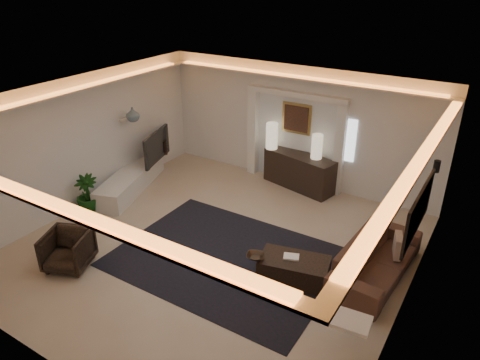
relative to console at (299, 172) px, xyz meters
The scene contains 33 objects.
floor 3.27m from the console, 94.51° to the right, with size 7.00×7.00×0.00m, color #B6A890.
ceiling 4.10m from the console, 94.51° to the right, with size 7.00×7.00×0.00m, color white.
wall_back 1.11m from the console, 133.93° to the left, with size 7.00×7.00×0.00m, color silver.
wall_front 6.82m from the console, 92.17° to the right, with size 7.00×7.00×0.00m, color silver.
wall_left 5.07m from the console, 139.25° to the right, with size 7.00×7.00×0.00m, color silver.
wall_right 4.70m from the console, 44.91° to the right, with size 7.00×7.00×0.00m, color silver.
cove_soffit 3.93m from the console, 94.51° to the right, with size 7.00×7.00×0.04m, color silver.
daylight_slit 1.47m from the console, 12.60° to the left, with size 0.25×0.03×1.00m, color white.
area_rug 3.46m from the console, 87.58° to the right, with size 4.00×3.00×0.01m, color black.
pilaster_left 1.58m from the console, behind, with size 0.22×0.20×2.20m, color silver.
pilaster_right 1.15m from the console, 10.43° to the left, with size 0.22×0.20×2.20m, color silver.
alcove_header 1.87m from the console, 147.14° to the left, with size 2.52×0.20×0.12m, color silver.
painting_frame 1.30m from the console, 137.38° to the left, with size 0.74×0.04×0.74m, color tan.
painting_canvas 1.29m from the console, 140.57° to the left, with size 0.62×0.02×0.62m, color #4C2D1E.
art_panel_frame 4.54m from the console, 42.40° to the right, with size 0.04×1.64×0.74m, color black.
art_panel_gold 4.53m from the console, 42.62° to the right, with size 0.02×1.50×0.62m, color tan.
wall_sconce 3.53m from the console, 18.33° to the right, with size 0.12×0.12×0.22m, color black.
wall_niche 4.31m from the console, 153.59° to the right, with size 0.10×0.55×0.04m, color silver.
console is the anchor object (origin of this frame).
lamp_left 1.05m from the console, behind, with size 0.29×0.29×0.65m, color beige.
lamp_right 0.80m from the console, ahead, with size 0.26×0.26×0.58m, color beige.
media_ledge 4.09m from the console, 146.35° to the right, with size 0.64×2.57×0.48m, color silver.
tv 3.72m from the console, 157.01° to the right, with size 0.17×1.33×0.77m, color black.
figurine 3.55m from the console, 163.93° to the right, with size 0.14×0.14×0.38m, color black.
ginger_jar 4.18m from the console, 149.18° to the right, with size 0.32×0.32×0.33m, color #49627A.
plant 4.94m from the console, 133.60° to the right, with size 0.49×0.49×0.87m, color black.
sofa 3.61m from the console, 43.06° to the right, with size 0.91×2.32×0.68m, color #563320.
throw_blanket 5.22m from the console, 57.08° to the right, with size 0.51×0.41×0.06m, color white.
throw_pillow 3.63m from the console, 36.98° to the right, with size 0.12×0.40×0.40m, color tan.
coffee_table 3.65m from the console, 66.12° to the right, with size 1.18×0.64×0.44m, color black.
bowl 3.76m from the console, 76.38° to the right, with size 0.30×0.30×0.07m, color black.
magazine 3.60m from the console, 67.04° to the right, with size 0.26×0.19×0.03m, color white.
armchair 5.56m from the console, 112.56° to the right, with size 0.75×0.77×0.70m, color black.
Camera 1 is at (4.25, -5.90, 4.96)m, focal length 33.42 mm.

